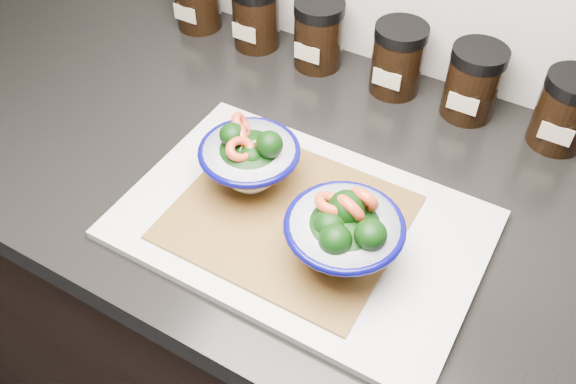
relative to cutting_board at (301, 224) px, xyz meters
The scene contains 11 objects.
cabinet 0.49m from the cutting_board, 110.11° to the left, with size 3.43×0.58×0.86m, color black.
countertop 0.10m from the cutting_board, 110.11° to the left, with size 3.50×0.60×0.04m, color black.
cutting_board is the anchor object (origin of this frame).
bamboo_mat 0.02m from the cutting_board, 168.17° to the right, with size 0.28×0.24×0.00m, color olive.
bowl_left 0.11m from the cutting_board, 165.08° to the left, with size 0.13×0.13×0.10m.
bowl_right 0.09m from the cutting_board, 22.55° to the right, with size 0.14×0.14×0.11m.
spice_jar_b 0.43m from the cutting_board, 129.61° to the left, with size 0.08×0.08×0.11m.
spice_jar_c 0.37m from the cutting_board, 114.91° to the left, with size 0.08×0.08×0.11m.
spice_jar_d 0.33m from the cutting_board, 92.49° to the left, with size 0.08×0.08×0.11m.
spice_jar_e 0.35m from the cutting_board, 72.22° to the left, with size 0.08×0.08×0.11m.
spice_jar_f 0.41m from the cutting_board, 54.05° to the left, with size 0.08×0.08×0.11m.
Camera 1 is at (0.27, 0.91, 1.50)m, focal length 38.00 mm.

